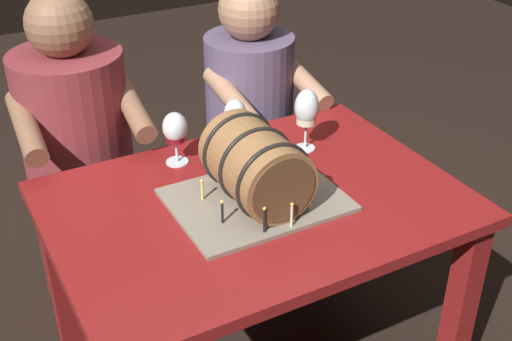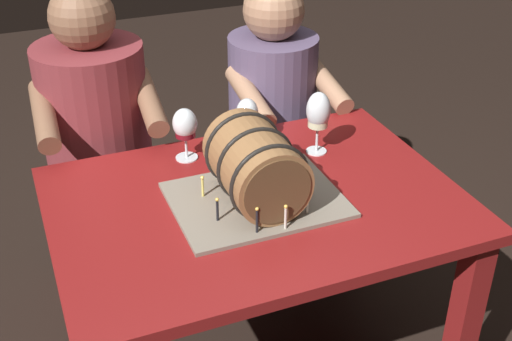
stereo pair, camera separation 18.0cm
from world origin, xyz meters
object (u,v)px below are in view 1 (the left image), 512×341
(person_seated_left, at_px, (82,172))
(wine_glass_red, at_px, (175,130))
(wine_glass_empty, at_px, (235,115))
(dining_table, at_px, (256,235))
(person_seated_right, at_px, (250,140))
(barrel_cake, at_px, (256,169))
(wine_glass_white, at_px, (307,110))

(person_seated_left, bearing_deg, wine_glass_red, -59.18)
(wine_glass_red, height_order, wine_glass_empty, wine_glass_red)
(dining_table, bearing_deg, wine_glass_empty, 73.39)
(dining_table, height_order, person_seated_right, person_seated_right)
(barrel_cake, relative_size, wine_glass_white, 2.28)
(person_seated_left, relative_size, person_seated_right, 1.04)
(barrel_cake, bearing_deg, wine_glass_empty, 72.98)
(barrel_cake, xyz_separation_m, person_seated_left, (-0.32, 0.67, -0.27))
(dining_table, relative_size, wine_glass_empty, 6.99)
(person_seated_left, bearing_deg, dining_table, -63.23)
(barrel_cake, distance_m, wine_glass_white, 0.34)
(person_seated_left, bearing_deg, wine_glass_white, -37.97)
(barrel_cake, relative_size, person_seated_right, 0.40)
(wine_glass_white, xyz_separation_m, wine_glass_empty, (-0.19, 0.12, -0.02))
(person_seated_left, bearing_deg, barrel_cake, -64.20)
(person_seated_left, xyz_separation_m, person_seated_right, (0.66, -0.00, -0.04))
(wine_glass_red, bearing_deg, barrel_cake, -70.68)
(wine_glass_white, bearing_deg, person_seated_left, 142.03)
(dining_table, bearing_deg, person_seated_left, 116.77)
(wine_glass_white, relative_size, wine_glass_red, 1.21)
(wine_glass_empty, bearing_deg, barrel_cake, -107.02)
(person_seated_left, bearing_deg, person_seated_right, -0.04)
(wine_glass_empty, height_order, person_seated_left, person_seated_left)
(wine_glass_red, relative_size, wine_glass_empty, 1.03)
(barrel_cake, distance_m, wine_glass_red, 0.32)
(dining_table, relative_size, person_seated_left, 0.94)
(barrel_cake, height_order, person_seated_left, person_seated_left)
(wine_glass_red, bearing_deg, person_seated_right, 39.04)
(wine_glass_empty, bearing_deg, wine_glass_white, -32.36)
(wine_glass_red, distance_m, wine_glass_empty, 0.20)
(wine_glass_red, distance_m, person_seated_right, 0.65)
(wine_glass_white, height_order, wine_glass_empty, wine_glass_white)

